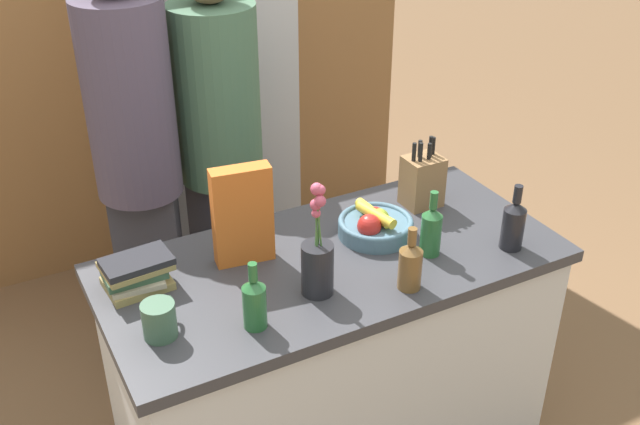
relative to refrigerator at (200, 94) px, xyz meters
The scene contains 14 objects.
kitchen_island 1.49m from the refrigerator, 93.33° to the right, with size 1.45×0.68×0.89m.
refrigerator is the anchor object (origin of this frame).
fruit_bowl 1.36m from the refrigerator, 85.54° to the right, with size 0.25×0.25×0.10m.
knife_block 1.30m from the refrigerator, 74.08° to the right, with size 0.13×0.11×0.25m.
flower_vase 1.56m from the refrigerator, 97.70° to the right, with size 0.09×0.09×0.36m.
cereal_box 1.33m from the refrigerator, 104.34° to the right, with size 0.19×0.09×0.32m.
coffee_mug 1.66m from the refrigerator, 113.87° to the right, with size 0.11×0.11×0.10m.
book_stack 1.44m from the refrigerator, 117.60° to the right, with size 0.21×0.16×0.10m.
bottle_oil 1.68m from the refrigerator, 74.51° to the right, with size 0.07×0.07×0.22m.
bottle_vinegar 1.54m from the refrigerator, 82.53° to the right, with size 0.07×0.07×0.22m.
bottle_wine 1.66m from the refrigerator, 105.09° to the right, with size 0.07×0.07×0.20m.
bottle_water 1.65m from the refrigerator, 88.60° to the right, with size 0.07×0.07×0.20m.
person_at_sink 0.80m from the refrigerator, 126.50° to the right, with size 0.31×0.31×1.78m.
person_in_blue 0.61m from the refrigerator, 102.73° to the right, with size 0.33×0.33×1.70m.
Camera 1 is at (-0.96, -1.71, 2.18)m, focal length 42.00 mm.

